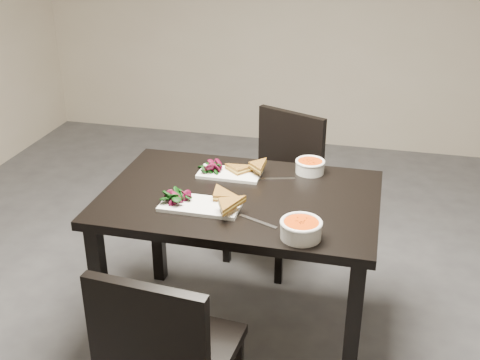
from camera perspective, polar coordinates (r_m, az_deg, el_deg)
The scene contains 14 objects.
ground at distance 3.04m, azimuth 3.47°, elevation -13.84°, with size 5.00×5.00×0.00m, color #47474C.
table at distance 2.64m, azimuth 0.00°, elevation -3.31°, with size 1.20×0.80×0.75m.
chair_near at distance 2.17m, azimuth -7.20°, elevation -16.28°, with size 0.45×0.45×0.85m.
chair_far at distance 3.37m, azimuth 3.77°, elevation 0.12°, with size 0.55×0.55×0.85m.
plate_near at distance 2.49m, azimuth -3.82°, elevation -2.46°, with size 0.33×0.17×0.02m, color white.
sandwich_near at distance 2.47m, azimuth -2.30°, elevation -1.75°, with size 0.17×0.12×0.05m, color #91631E, non-canonical shape.
salad_near at distance 2.51m, azimuth -6.02°, elevation -1.57°, with size 0.10×0.09×0.05m, color black, non-canonical shape.
soup_bowl_near at distance 2.27m, azimuth 5.88°, elevation -4.62°, with size 0.16×0.16×0.07m.
cutlery_near at distance 2.38m, azimuth 1.73°, elevation -3.99°, with size 0.18×0.02×0.00m, color silver.
plate_far at distance 2.77m, azimuth -1.01°, elevation 0.59°, with size 0.29×0.15×0.01m, color white.
sandwich_far at distance 2.73m, azimuth 0.23°, elevation 0.91°, with size 0.15×0.11×0.05m, color #91631E, non-canonical shape.
salad_far at distance 2.79m, azimuth -3.00°, elevation 1.30°, with size 0.09×0.08×0.04m, color black, non-canonical shape.
soup_bowl_far at distance 2.81m, azimuth 6.74°, elevation 1.38°, with size 0.14×0.14×0.06m.
cutlery_far at distance 2.74m, azimuth 3.41°, elevation 0.12°, with size 0.18×0.02×0.00m, color silver.
Camera 1 is at (0.39, -2.33, 1.92)m, focal length 44.48 mm.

